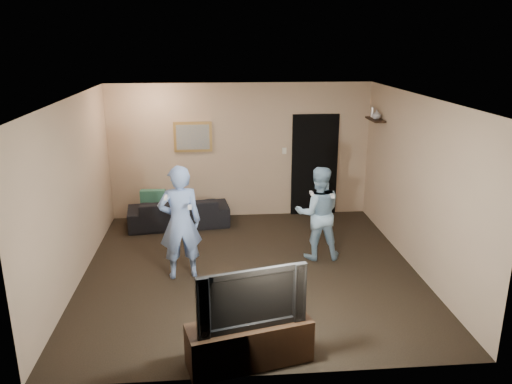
{
  "coord_description": "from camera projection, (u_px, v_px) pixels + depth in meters",
  "views": [
    {
      "loc": [
        -0.51,
        -6.9,
        3.38
      ],
      "look_at": [
        0.11,
        0.3,
        1.15
      ],
      "focal_mm": 35.0,
      "sensor_mm": 36.0,
      "label": 1
    }
  ],
  "objects": [
    {
      "name": "shelf_vase",
      "position": [
        377.0,
        114.0,
        8.86
      ],
      "size": [
        0.19,
        0.19,
        0.17
      ],
      "primitive_type": "imported",
      "rotation": [
        0.0,
        0.0,
        0.22
      ],
      "color": "#ACACB1",
      "rests_on": "wall_shelf"
    },
    {
      "name": "wall_back",
      "position": [
        240.0,
        151.0,
        9.61
      ],
      "size": [
        5.0,
        0.04,
        2.6
      ],
      "primitive_type": "cube",
      "color": "tan",
      "rests_on": "ground"
    },
    {
      "name": "light_switch",
      "position": [
        284.0,
        151.0,
        9.65
      ],
      "size": [
        0.08,
        0.02,
        0.12
      ],
      "primitive_type": "cube",
      "color": "silver",
      "rests_on": "wall_back"
    },
    {
      "name": "wii_player_left",
      "position": [
        180.0,
        222.0,
        7.17
      ],
      "size": [
        0.68,
        0.54,
        1.7
      ],
      "color": "#7D9CD9",
      "rests_on": "ground"
    },
    {
      "name": "painting_frame",
      "position": [
        193.0,
        137.0,
        9.42
      ],
      "size": [
        0.72,
        0.05,
        0.57
      ],
      "primitive_type": "cube",
      "color": "olive",
      "rests_on": "wall_back"
    },
    {
      "name": "tv_console",
      "position": [
        249.0,
        343.0,
        5.36
      ],
      "size": [
        1.4,
        0.74,
        0.48
      ],
      "primitive_type": "cube",
      "rotation": [
        0.0,
        0.0,
        0.24
      ],
      "color": "black",
      "rests_on": "ground"
    },
    {
      "name": "sofa",
      "position": [
        179.0,
        212.0,
        9.34
      ],
      "size": [
        1.92,
        0.93,
        0.54
      ],
      "primitive_type": "imported",
      "rotation": [
        0.0,
        0.0,
        3.26
      ],
      "color": "black",
      "rests_on": "ground"
    },
    {
      "name": "painting_canvas",
      "position": [
        193.0,
        137.0,
        9.39
      ],
      "size": [
        0.62,
        0.01,
        0.47
      ],
      "primitive_type": "cube",
      "color": "slate",
      "rests_on": "painting_frame"
    },
    {
      "name": "shelf_figurine",
      "position": [
        372.0,
        112.0,
        9.09
      ],
      "size": [
        0.06,
        0.06,
        0.18
      ],
      "primitive_type": "cylinder",
      "color": "white",
      "rests_on": "wall_shelf"
    },
    {
      "name": "wall_left",
      "position": [
        73.0,
        193.0,
        7.02
      ],
      "size": [
        0.04,
        5.0,
        2.6
      ],
      "primitive_type": "cube",
      "color": "tan",
      "rests_on": "ground"
    },
    {
      "name": "ceiling",
      "position": [
        250.0,
        98.0,
        6.84
      ],
      "size": [
        5.0,
        5.0,
        0.04
      ],
      "primitive_type": "cube",
      "color": "silver",
      "rests_on": "wall_back"
    },
    {
      "name": "throw_pillow",
      "position": [
        153.0,
        202.0,
        9.24
      ],
      "size": [
        0.46,
        0.17,
        0.46
      ],
      "primitive_type": "cube",
      "rotation": [
        0.0,
        0.0,
        -0.05
      ],
      "color": "#1C5442",
      "rests_on": "sofa"
    },
    {
      "name": "wii_player_right",
      "position": [
        318.0,
        213.0,
        7.84
      ],
      "size": [
        0.75,
        0.59,
        1.5
      ],
      "color": "#8AAEC9",
      "rests_on": "ground"
    },
    {
      "name": "ground",
      "position": [
        250.0,
        270.0,
        7.61
      ],
      "size": [
        5.0,
        5.0,
        0.0
      ],
      "primitive_type": "plane",
      "color": "black",
      "rests_on": "ground"
    },
    {
      "name": "wall_right",
      "position": [
        417.0,
        184.0,
        7.43
      ],
      "size": [
        0.04,
        5.0,
        2.6
      ],
      "primitive_type": "cube",
      "color": "tan",
      "rests_on": "ground"
    },
    {
      "name": "television",
      "position": [
        249.0,
        295.0,
        5.19
      ],
      "size": [
        1.17,
        0.43,
        0.67
      ],
      "primitive_type": "imported",
      "rotation": [
        0.0,
        0.0,
        0.24
      ],
      "color": "black",
      "rests_on": "tv_console"
    },
    {
      "name": "doorway",
      "position": [
        314.0,
        165.0,
        9.78
      ],
      "size": [
        0.9,
        0.06,
        2.0
      ],
      "primitive_type": "cube",
      "color": "black",
      "rests_on": "ground"
    },
    {
      "name": "wall_shelf",
      "position": [
        375.0,
        120.0,
        8.93
      ],
      "size": [
        0.2,
        0.6,
        0.03
      ],
      "primitive_type": "cube",
      "color": "black",
      "rests_on": "wall_right"
    },
    {
      "name": "wall_front",
      "position": [
        269.0,
        262.0,
        4.85
      ],
      "size": [
        5.0,
        0.04,
        2.6
      ],
      "primitive_type": "cube",
      "color": "tan",
      "rests_on": "ground"
    }
  ]
}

